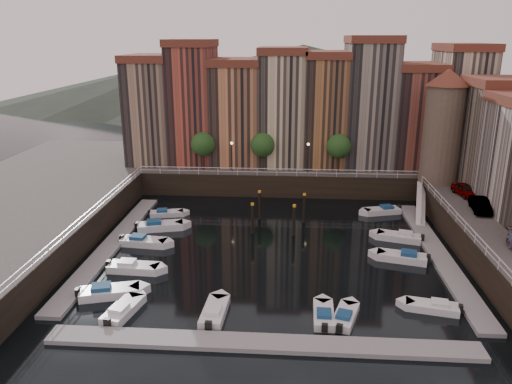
# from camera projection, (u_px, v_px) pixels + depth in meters

# --- Properties ---
(ground) EXTENTS (200.00, 200.00, 0.00)m
(ground) POSITION_uv_depth(u_px,v_px,m) (272.00, 246.00, 50.54)
(ground) COLOR black
(ground) RESTS_ON ground
(quay_far) EXTENTS (80.00, 20.00, 3.00)m
(quay_far) POSITION_uv_depth(u_px,v_px,m) (279.00, 168.00, 74.85)
(quay_far) COLOR black
(quay_far) RESTS_ON ground
(dock_left) EXTENTS (2.00, 28.00, 0.35)m
(dock_left) POSITION_uv_depth(u_px,v_px,m) (112.00, 244.00, 50.63)
(dock_left) COLOR gray
(dock_left) RESTS_ON ground
(dock_right) EXTENTS (2.00, 28.00, 0.35)m
(dock_right) POSITION_uv_depth(u_px,v_px,m) (438.00, 254.00, 48.45)
(dock_right) COLOR gray
(dock_right) RESTS_ON ground
(dock_near) EXTENTS (30.00, 2.00, 0.35)m
(dock_near) POSITION_uv_depth(u_px,v_px,m) (262.00, 343.00, 34.31)
(dock_near) COLOR gray
(dock_near) RESTS_ON ground
(mountains) EXTENTS (145.00, 100.00, 18.00)m
(mountains) POSITION_uv_depth(u_px,v_px,m) (292.00, 79.00, 152.80)
(mountains) COLOR #2D382D
(mountains) RESTS_ON ground
(far_terrace) EXTENTS (48.70, 10.30, 17.50)m
(far_terrace) POSITION_uv_depth(u_px,v_px,m) (303.00, 107.00, 69.43)
(far_terrace) COLOR #987B61
(far_terrace) RESTS_ON quay_far
(corner_tower) EXTENTS (5.20, 5.20, 13.80)m
(corner_tower) POSITION_uv_depth(u_px,v_px,m) (443.00, 125.00, 59.96)
(corner_tower) COLOR #6B5B4C
(corner_tower) RESTS_ON quay_right
(promenade_trees) EXTENTS (21.20, 3.20, 5.20)m
(promenade_trees) POSITION_uv_depth(u_px,v_px,m) (268.00, 145.00, 66.00)
(promenade_trees) COLOR black
(promenade_trees) RESTS_ON quay_far
(street_lamps) EXTENTS (10.36, 0.36, 4.18)m
(street_lamps) POSITION_uv_depth(u_px,v_px,m) (270.00, 152.00, 65.23)
(street_lamps) COLOR black
(street_lamps) RESTS_ON quay_far
(railings) EXTENTS (36.08, 34.04, 0.52)m
(railings) POSITION_uv_depth(u_px,v_px,m) (274.00, 196.00, 54.06)
(railings) COLOR white
(railings) RESTS_ON ground
(gangway) EXTENTS (2.78, 8.32, 3.73)m
(gangway) POSITION_uv_depth(u_px,v_px,m) (421.00, 201.00, 58.34)
(gangway) COLOR white
(gangway) RESTS_ON ground
(mooring_pilings) EXTENTS (5.95, 5.12, 3.78)m
(mooring_pilings) POSITION_uv_depth(u_px,v_px,m) (278.00, 213.00, 55.09)
(mooring_pilings) COLOR black
(mooring_pilings) RESTS_ON ground
(boat_left_0) EXTENTS (5.18, 3.09, 1.16)m
(boat_left_0) POSITION_uv_depth(u_px,v_px,m) (108.00, 292.00, 40.74)
(boat_left_0) COLOR silver
(boat_left_0) RESTS_ON ground
(boat_left_1) EXTENTS (4.89, 2.00, 1.11)m
(boat_left_1) POSITION_uv_depth(u_px,v_px,m) (133.00, 267.00, 45.10)
(boat_left_1) COLOR silver
(boat_left_1) RESTS_ON ground
(boat_left_2) EXTENTS (4.99, 2.23, 1.13)m
(boat_left_2) POSITION_uv_depth(u_px,v_px,m) (143.00, 242.00, 50.76)
(boat_left_2) COLOR silver
(boat_left_2) RESTS_ON ground
(boat_left_3) EXTENTS (5.35, 3.08, 1.20)m
(boat_left_3) POSITION_uv_depth(u_px,v_px,m) (159.00, 226.00, 54.87)
(boat_left_3) COLOR silver
(boat_left_3) RESTS_ON ground
(boat_left_4) EXTENTS (4.24, 2.36, 0.95)m
(boat_left_4) POSITION_uv_depth(u_px,v_px,m) (166.00, 213.00, 59.03)
(boat_left_4) COLOR silver
(boat_left_4) RESTS_ON ground
(boat_right_0) EXTENTS (4.30, 2.30, 0.96)m
(boat_right_0) POSITION_uv_depth(u_px,v_px,m) (433.00, 307.00, 38.61)
(boat_right_0) COLOR silver
(boat_right_0) RESTS_ON ground
(boat_right_2) EXTENTS (4.97, 2.84, 1.11)m
(boat_right_2) POSITION_uv_depth(u_px,v_px,m) (403.00, 257.00, 47.20)
(boat_right_2) COLOR silver
(boat_right_2) RESTS_ON ground
(boat_right_3) EXTENTS (4.85, 2.92, 1.09)m
(boat_right_3) POSITION_uv_depth(u_px,v_px,m) (400.00, 237.00, 51.96)
(boat_right_3) COLOR silver
(boat_right_3) RESTS_ON ground
(boat_right_4) EXTENTS (4.68, 2.78, 1.05)m
(boat_right_4) POSITION_uv_depth(u_px,v_px,m) (383.00, 211.00, 59.87)
(boat_right_4) COLOR silver
(boat_right_4) RESTS_ON ground
(boat_near_0) EXTENTS (2.51, 4.65, 1.04)m
(boat_near_0) POSITION_uv_depth(u_px,v_px,m) (123.00, 310.00, 38.11)
(boat_near_0) COLOR silver
(boat_near_0) RESTS_ON ground
(boat_near_1) EXTENTS (1.88, 4.65, 1.06)m
(boat_near_1) POSITION_uv_depth(u_px,v_px,m) (214.00, 312.00, 37.79)
(boat_near_1) COLOR silver
(boat_near_1) RESTS_ON ground
(boat_near_2) EXTENTS (1.62, 4.19, 0.96)m
(boat_near_2) POSITION_uv_depth(u_px,v_px,m) (324.00, 315.00, 37.46)
(boat_near_2) COLOR silver
(boat_near_2) RESTS_ON ground
(boat_near_3) EXTENTS (2.57, 4.19, 0.94)m
(boat_near_3) POSITION_uv_depth(u_px,v_px,m) (345.00, 317.00, 37.27)
(boat_near_3) COLOR silver
(boat_near_3) RESTS_ON ground
(car_a) EXTENTS (2.38, 4.29, 1.38)m
(car_a) POSITION_uv_depth(u_px,v_px,m) (465.00, 191.00, 56.33)
(car_a) COLOR gray
(car_a) RESTS_ON quay_right
(car_b) EXTENTS (2.07, 4.55, 1.45)m
(car_b) POSITION_uv_depth(u_px,v_px,m) (480.00, 206.00, 51.25)
(car_b) COLOR gray
(car_b) RESTS_ON quay_right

